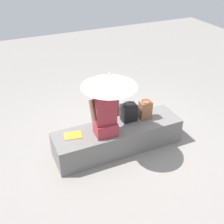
# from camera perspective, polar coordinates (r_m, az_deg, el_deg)

# --- Properties ---
(ground_plane) EXTENTS (14.00, 14.00, 0.00)m
(ground_plane) POSITION_cam_1_polar(r_m,az_deg,el_deg) (4.97, 1.21, -7.17)
(ground_plane) COLOR gray
(stone_bench) EXTENTS (2.20, 0.61, 0.44)m
(stone_bench) POSITION_cam_1_polar(r_m,az_deg,el_deg) (4.83, 1.24, -5.13)
(stone_bench) COLOR slate
(stone_bench) RESTS_ON ground
(person_seated) EXTENTS (0.48, 0.30, 0.90)m
(person_seated) POSITION_cam_1_polar(r_m,az_deg,el_deg) (4.32, -1.38, -0.27)
(person_seated) COLOR #992D38
(person_seated) RESTS_ON stone_bench
(parasol) EXTENTS (0.82, 0.82, 1.07)m
(parasol) POSITION_cam_1_polar(r_m,az_deg,el_deg) (4.03, -0.53, 6.37)
(parasol) COLOR #B7B7BC
(parasol) RESTS_ON stone_bench
(handbag_black) EXTENTS (0.20, 0.15, 0.34)m
(handbag_black) POSITION_cam_1_polar(r_m,az_deg,el_deg) (4.87, 6.74, 0.47)
(handbag_black) COLOR brown
(handbag_black) RESTS_ON stone_bench
(tote_bag_canvas) EXTENTS (0.25, 0.19, 0.33)m
(tote_bag_canvas) POSITION_cam_1_polar(r_m,az_deg,el_deg) (4.78, 3.44, -0.06)
(tote_bag_canvas) COLOR black
(tote_bag_canvas) RESTS_ON stone_bench
(magazine) EXTENTS (0.31, 0.25, 0.01)m
(magazine) POSITION_cam_1_polar(r_m,az_deg,el_deg) (4.54, -7.88, -4.71)
(magazine) COLOR gold
(magazine) RESTS_ON stone_bench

